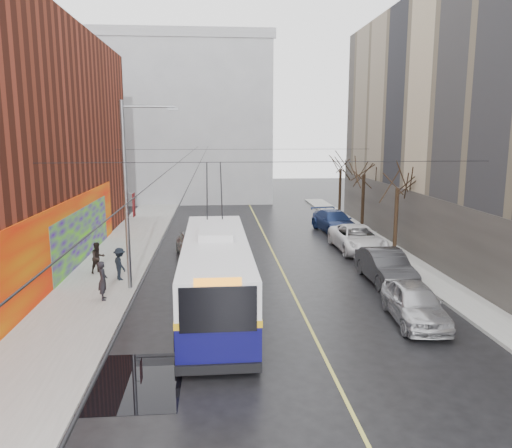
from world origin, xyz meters
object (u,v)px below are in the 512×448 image
Objects in this scene: parked_car_c at (357,238)px; pedestrian_a at (103,280)px; parked_car_a at (415,303)px; pedestrian_b at (98,258)px; tree_far at (341,161)px; parked_car_d at (334,222)px; parked_car_b at (386,267)px; pedestrian_c at (120,264)px; streetlight_pole at (129,191)px; following_car at (193,244)px; tree_near at (398,176)px; tree_mid at (364,164)px; trolleybus at (216,273)px.

parked_car_c is 16.78m from pedestrian_a.
pedestrian_b reaches higher than parked_car_a.
parked_car_a is 2.63× the size of pedestrian_a.
parked_car_c is 3.32× the size of pedestrian_a.
tree_far is 8.00m from parked_car_d.
parked_car_a is 16.25m from pedestrian_b.
pedestrian_c is (-13.47, 1.11, 0.14)m from parked_car_b.
pedestrian_b is at bearing 128.87° from streetlight_pole.
parked_car_b reaches higher than following_car.
streetlight_pole is at bearing -127.12° from tree_far.
tree_far is at bearing 64.70° from parked_car_d.
pedestrian_b reaches higher than following_car.
parked_car_d is (-2.00, 7.57, -4.15)m from tree_near.
streetlight_pole is at bearing -45.28° from pedestrian_a.
tree_far is at bearing 1.84° from pedestrian_b.
tree_near reaches higher than pedestrian_c.
streetlight_pole reaches higher than parked_car_d.
parked_car_d is at bearing 104.79° from tree_near.
streetlight_pole is at bearing -151.81° from parked_car_c.
following_car is at bearing -65.41° from pedestrian_c.
tree_near is 7.01m from tree_mid.
tree_far is 3.96× the size of pedestrian_c.
following_car is 2.83× the size of pedestrian_c.
streetlight_pole reaches higher than parked_car_a.
pedestrian_a reaches higher than pedestrian_c.
parked_car_a is at bearing -14.79° from trolleybus.
parked_car_b reaches higher than parked_car_c.
parked_car_a is (7.95, -2.03, -0.87)m from trolleybus.
streetlight_pole reaches higher than pedestrian_b.
pedestrian_a reaches higher than parked_car_c.
tree_far is 24.87m from pedestrian_c.
trolleybus is 7.66× the size of pedestrian_c.
parked_car_d is 3.41× the size of pedestrian_b.
tree_mid is 1.43× the size of parked_car_a.
pedestrian_a is at bearing 164.47° from trolleybus.
parked_car_d is (-2.00, 0.57, -4.43)m from tree_mid.
parked_car_d is 18.79m from pedestrian_b.
streetlight_pole reaches higher than tree_near.
parked_car_b is at bearing -101.37° from tree_mid.
pedestrian_b is (-14.87, 2.50, 0.14)m from parked_car_b.
tree_mid reaches higher than parked_car_c.
tree_mid is 1.13× the size of parked_car_c.
tree_near is 12.23m from parked_car_a.
parked_car_b is 13.26m from parked_car_d.
following_car is at bearing 177.58° from tree_near.
streetlight_pole is 19.32m from parked_car_d.
pedestrian_a is (-14.20, -8.94, 0.22)m from parked_car_c.
parked_car_b is 11.75m from following_car.
tree_mid is (0.00, 7.00, 0.28)m from tree_near.
following_car is at bearing -154.24° from parked_car_d.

